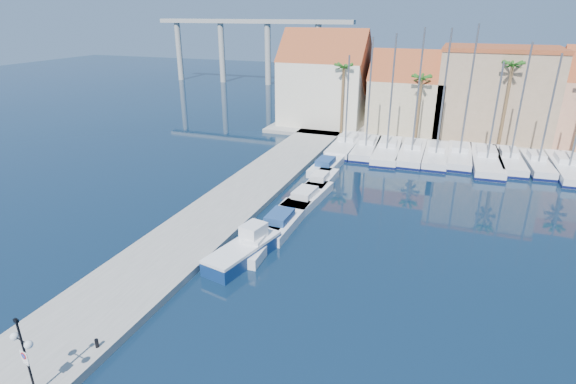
# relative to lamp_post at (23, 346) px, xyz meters

# --- Properties ---
(ground) EXTENTS (260.00, 260.00, 0.00)m
(ground) POSITION_rel_lamp_post_xyz_m (7.00, 7.23, -3.13)
(ground) COLOR black
(ground) RESTS_ON ground
(quay_west) EXTENTS (6.00, 77.00, 0.50)m
(quay_west) POSITION_rel_lamp_post_xyz_m (-2.00, 20.73, -2.88)
(quay_west) COLOR gray
(quay_west) RESTS_ON ground
(shore_north) EXTENTS (54.00, 16.00, 0.50)m
(shore_north) POSITION_rel_lamp_post_xyz_m (17.00, 55.23, -2.88)
(shore_north) COLOR gray
(shore_north) RESTS_ON ground
(lamp_post) EXTENTS (1.35, 0.51, 4.00)m
(lamp_post) POSITION_rel_lamp_post_xyz_m (0.00, 0.00, 0.00)
(lamp_post) COLOR black
(lamp_post) RESTS_ON quay_west
(bollard) EXTENTS (0.19, 0.19, 0.47)m
(bollard) POSITION_rel_lamp_post_xyz_m (0.40, 3.31, -2.39)
(bollard) COLOR black
(bollard) RESTS_ON quay_west
(fishing_boat) EXTENTS (3.41, 6.65, 2.22)m
(fishing_boat) POSITION_rel_lamp_post_xyz_m (3.13, 14.51, -2.39)
(fishing_boat) COLOR navy
(fishing_boat) RESTS_ON ground
(motorboat_west_0) EXTENTS (1.96, 5.47, 1.40)m
(motorboat_west_0) POSITION_rel_lamp_post_xyz_m (3.53, 15.85, -2.62)
(motorboat_west_0) COLOR white
(motorboat_west_0) RESTS_ON ground
(motorboat_west_1) EXTENTS (2.42, 7.44, 1.40)m
(motorboat_west_1) POSITION_rel_lamp_post_xyz_m (3.69, 20.32, -2.62)
(motorboat_west_1) COLOR white
(motorboat_west_1) RESTS_ON ground
(motorboat_west_2) EXTENTS (2.87, 7.42, 1.40)m
(motorboat_west_2) POSITION_rel_lamp_post_xyz_m (3.98, 25.74, -2.62)
(motorboat_west_2) COLOR white
(motorboat_west_2) RESTS_ON ground
(motorboat_west_3) EXTENTS (2.03, 6.18, 1.40)m
(motorboat_west_3) POSITION_rel_lamp_post_xyz_m (3.94, 30.22, -2.62)
(motorboat_west_3) COLOR white
(motorboat_west_3) RESTS_ON ground
(motorboat_west_4) EXTENTS (2.48, 7.29, 1.40)m
(motorboat_west_4) POSITION_rel_lamp_post_xyz_m (3.12, 35.07, -2.62)
(motorboat_west_4) COLOR white
(motorboat_west_4) RESTS_ON ground
(sailboat_0) EXTENTS (2.90, 10.76, 11.42)m
(sailboat_0) POSITION_rel_lamp_post_xyz_m (3.17, 43.57, -2.56)
(sailboat_0) COLOR white
(sailboat_0) RESTS_ON ground
(sailboat_1) EXTENTS (2.94, 9.85, 13.49)m
(sailboat_1) POSITION_rel_lamp_post_xyz_m (5.85, 43.05, -2.52)
(sailboat_1) COLOR white
(sailboat_1) RESTS_ON ground
(sailboat_2) EXTENTS (3.68, 11.21, 13.92)m
(sailboat_2) POSITION_rel_lamp_post_xyz_m (8.40, 42.77, -2.54)
(sailboat_2) COLOR white
(sailboat_2) RESTS_ON ground
(sailboat_3) EXTENTS (2.91, 10.54, 14.56)m
(sailboat_3) POSITION_rel_lamp_post_xyz_m (11.31, 43.05, -2.52)
(sailboat_3) COLOR white
(sailboat_3) RESTS_ON ground
(sailboat_4) EXTENTS (2.82, 10.01, 14.55)m
(sailboat_4) POSITION_rel_lamp_post_xyz_m (14.03, 42.90, -2.51)
(sailboat_4) COLOR white
(sailboat_4) RESTS_ON ground
(sailboat_5) EXTENTS (2.73, 10.01, 14.97)m
(sailboat_5) POSITION_rel_lamp_post_xyz_m (16.60, 43.73, -2.51)
(sailboat_5) COLOR white
(sailboat_5) RESTS_ON ground
(sailboat_6) EXTENTS (3.62, 11.74, 11.35)m
(sailboat_6) POSITION_rel_lamp_post_xyz_m (19.46, 42.98, -2.57)
(sailboat_6) COLOR white
(sailboat_6) RESTS_ON ground
(sailboat_7) EXTENTS (3.28, 10.07, 13.28)m
(sailboat_7) POSITION_rel_lamp_post_xyz_m (21.85, 43.78, -2.53)
(sailboat_7) COLOR white
(sailboat_7) RESTS_ON ground
(sailboat_8) EXTENTS (3.01, 8.89, 12.26)m
(sailboat_8) POSITION_rel_lamp_post_xyz_m (24.64, 43.48, -2.52)
(sailboat_8) COLOR white
(sailboat_8) RESTS_ON ground
(sailboat_9) EXTENTS (3.26, 11.10, 11.54)m
(sailboat_9) POSITION_rel_lamp_post_xyz_m (27.52, 43.23, -2.56)
(sailboat_9) COLOR white
(sailboat_9) RESTS_ON ground
(building_0) EXTENTS (12.30, 9.00, 13.50)m
(building_0) POSITION_rel_lamp_post_xyz_m (-3.00, 54.23, 3.40)
(building_0) COLOR beige
(building_0) RESTS_ON shore_north
(building_1) EXTENTS (10.30, 8.00, 11.00)m
(building_1) POSITION_rel_lamp_post_xyz_m (9.00, 54.23, 2.17)
(building_1) COLOR tan
(building_1) RESTS_ON shore_north
(building_2) EXTENTS (14.20, 10.20, 11.50)m
(building_2) POSITION_rel_lamp_post_xyz_m (20.00, 55.23, 3.13)
(building_2) COLOR #A08362
(building_2) RESTS_ON shore_north
(palm_0) EXTENTS (2.60, 2.60, 10.15)m
(palm_0) POSITION_rel_lamp_post_xyz_m (1.00, 49.23, 5.95)
(palm_0) COLOR brown
(palm_0) RESTS_ON shore_north
(palm_1) EXTENTS (2.60, 2.60, 9.15)m
(palm_1) POSITION_rel_lamp_post_xyz_m (11.00, 49.23, 5.01)
(palm_1) COLOR brown
(palm_1) RESTS_ON shore_north
(palm_2) EXTENTS (2.60, 2.60, 11.15)m
(palm_2) POSITION_rel_lamp_post_xyz_m (21.00, 49.23, 6.89)
(palm_2) COLOR brown
(palm_2) RESTS_ON shore_north
(viaduct) EXTENTS (48.00, 2.20, 14.45)m
(viaduct) POSITION_rel_lamp_post_xyz_m (-32.07, 89.23, 7.12)
(viaduct) COLOR #9E9E99
(viaduct) RESTS_ON ground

